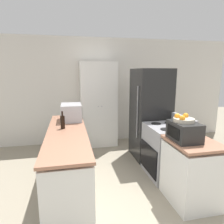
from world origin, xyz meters
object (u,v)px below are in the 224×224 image
(refrigerator, at_px, (150,114))
(pantry_cabinet, at_px, (98,105))
(wine_bottle, at_px, (63,122))
(microwave, at_px, (71,112))
(fruit_bowl, at_px, (183,119))
(stove, at_px, (166,150))
(toaster_oven, at_px, (184,131))

(refrigerator, bearing_deg, pantry_cabinet, 135.25)
(refrigerator, xyz_separation_m, wine_bottle, (-1.74, -0.58, 0.07))
(refrigerator, relative_size, microwave, 3.72)
(pantry_cabinet, xyz_separation_m, refrigerator, (0.94, -0.94, -0.08))
(pantry_cabinet, xyz_separation_m, wine_bottle, (-0.80, -1.51, -0.01))
(pantry_cabinet, xyz_separation_m, fruit_bowl, (0.78, -2.41, 0.16))
(pantry_cabinet, height_order, microwave, pantry_cabinet)
(stove, height_order, fruit_bowl, fruit_bowl)
(refrigerator, distance_m, fruit_bowl, 1.51)
(pantry_cabinet, distance_m, toaster_oven, 2.56)
(refrigerator, height_order, microwave, refrigerator)
(fruit_bowl, bearing_deg, stove, 77.82)
(pantry_cabinet, relative_size, microwave, 4.06)
(refrigerator, distance_m, microwave, 1.60)
(pantry_cabinet, bearing_deg, microwave, -123.81)
(stove, xyz_separation_m, wine_bottle, (-1.73, 0.22, 0.54))
(stove, bearing_deg, fruit_bowl, -102.18)
(microwave, distance_m, toaster_oven, 2.06)
(wine_bottle, xyz_separation_m, toaster_oven, (1.59, -0.92, 0.01))
(refrigerator, relative_size, fruit_bowl, 6.74)
(stove, bearing_deg, wine_bottle, 172.60)
(stove, distance_m, wine_bottle, 1.82)
(pantry_cabinet, distance_m, fruit_bowl, 2.54)
(stove, relative_size, wine_bottle, 3.64)
(stove, bearing_deg, refrigerator, 88.90)
(fruit_bowl, bearing_deg, pantry_cabinet, 107.93)
(stove, height_order, toaster_oven, toaster_oven)
(stove, height_order, microwave, microwave)
(stove, distance_m, toaster_oven, 0.90)
(refrigerator, distance_m, toaster_oven, 1.51)
(stove, bearing_deg, toaster_oven, -100.91)
(pantry_cabinet, distance_m, microwave, 1.17)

